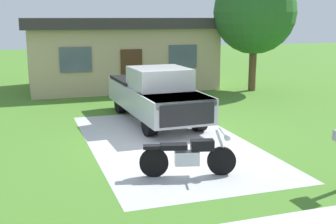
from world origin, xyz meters
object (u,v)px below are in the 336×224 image
(motorcycle, at_px, (189,156))
(pickup_truck, at_px, (155,94))
(shade_tree, at_px, (255,13))
(neighbor_house, at_px, (120,52))

(motorcycle, xyz_separation_m, pickup_truck, (0.85, 5.48, 0.48))
(motorcycle, height_order, shade_tree, shade_tree)
(motorcycle, relative_size, pickup_truck, 0.38)
(motorcycle, relative_size, shade_tree, 0.38)
(pickup_truck, bearing_deg, shade_tree, 36.13)
(neighbor_house, bearing_deg, pickup_truck, -93.37)
(motorcycle, distance_m, shade_tree, 12.85)
(pickup_truck, xyz_separation_m, neighbor_house, (0.46, 7.87, 0.84))
(shade_tree, distance_m, neighbor_house, 7.00)
(shade_tree, height_order, neighbor_house, shade_tree)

